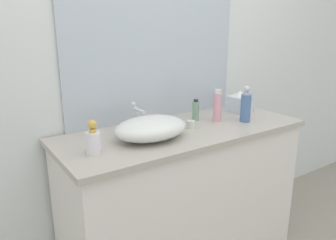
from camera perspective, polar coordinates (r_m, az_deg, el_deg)
name	(u,v)px	position (r m, az deg, el deg)	size (l,w,h in m)	color
bathroom_wall_rear	(145,56)	(2.14, -4.01, 10.82)	(6.00, 0.06, 2.60)	silver
vanity_counter	(183,197)	(2.15, 2.53, -12.94)	(1.50, 0.60, 0.90)	white
wall_mirror_panel	(156,18)	(2.13, -2.13, 17.00)	(1.22, 0.01, 1.26)	#B2BCC6
sink_basin	(151,128)	(1.79, -2.92, -1.38)	(0.41, 0.30, 0.12)	silver
faucet	(136,114)	(1.91, -5.49, 1.02)	(0.03, 0.14, 0.17)	silver
soap_dispenser	(93,140)	(1.62, -12.63, -3.39)	(0.07, 0.07, 0.17)	white
lotion_bottle	(196,111)	(2.14, 4.74, 1.62)	(0.04, 0.04, 0.14)	gray
perfume_bottle	(246,107)	(2.15, 13.13, 2.25)	(0.06, 0.06, 0.23)	#4E6FA0
spray_can	(217,106)	(2.13, 8.43, 2.37)	(0.05, 0.05, 0.20)	pink
tissue_box	(240,103)	(2.39, 12.12, 2.87)	(0.16, 0.16, 0.15)	silver
candle_jar	(191,124)	(1.99, 3.92, -0.75)	(0.05, 0.05, 0.05)	silver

